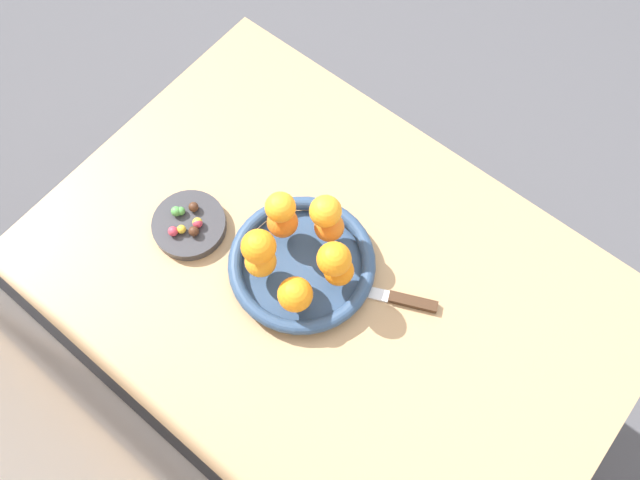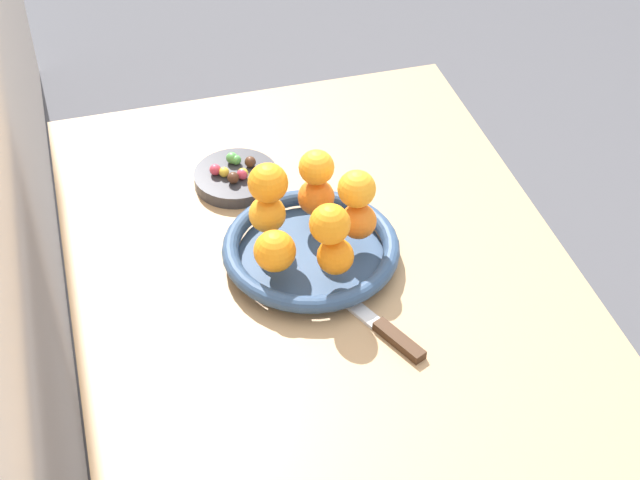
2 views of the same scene
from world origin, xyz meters
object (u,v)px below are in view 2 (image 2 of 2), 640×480
object	(u,v)px
fruit_bowl	(311,250)
candy_ball_2	(232,158)
orange_8	(332,224)
orange_1	(335,256)
candy_dish	(236,178)
orange_7	(316,167)
dining_table	(327,324)
candy_ball_1	(242,174)
candy_ball_4	(224,172)
candy_ball_6	(215,170)
orange_0	(275,251)
candy_ball_0	(233,178)
orange_2	(358,221)
orange_4	(267,214)
candy_ball_5	(243,174)
candy_ball_3	(236,160)
orange_6	(268,183)
knife	(370,318)
orange_5	(357,189)
orange_3	(316,197)
candy_ball_7	(250,162)

from	to	relation	value
fruit_bowl	candy_ball_2	size ratio (longest dim) A/B	13.82
orange_8	orange_1	bearing A→B (deg)	-151.62
candy_dish	orange_7	world-z (taller)	orange_7
dining_table	candy_ball_1	world-z (taller)	candy_ball_1
orange_7	candy_ball_2	size ratio (longest dim) A/B	2.79
orange_1	candy_ball_4	xyz separation A→B (m)	(0.29, 0.11, -0.04)
candy_ball_4	candy_ball_6	xyz separation A→B (m)	(0.01, 0.01, 0.00)
orange_7	candy_dish	bearing A→B (deg)	32.79
candy_dish	orange_0	bearing A→B (deg)	-178.75
candy_ball_0	orange_2	bearing A→B (deg)	-142.73
orange_4	candy_ball_5	xyz separation A→B (m)	(0.16, 0.01, -0.04)
orange_8	candy_ball_3	size ratio (longest dim) A/B	3.55
orange_1	candy_ball_3	xyz separation A→B (m)	(0.32, 0.08, -0.04)
orange_4	candy_ball_6	world-z (taller)	orange_4
candy_dish	candy_ball_4	bearing A→B (deg)	100.67
orange_1	candy_ball_2	bearing A→B (deg)	15.36
dining_table	candy_dish	bearing A→B (deg)	16.42
fruit_bowl	orange_0	world-z (taller)	orange_0
orange_2	orange_6	distance (m)	0.15
candy_ball_6	orange_2	bearing A→B (deg)	-142.51
candy_ball_2	knife	distance (m)	0.42
orange_0	candy_ball_5	distance (m)	0.25
candy_ball_3	candy_ball_4	size ratio (longest dim) A/B	0.99
orange_2	orange_7	xyz separation A→B (m)	(0.07, 0.05, 0.06)
dining_table	candy_ball_6	world-z (taller)	candy_ball_6
orange_1	orange_7	distance (m)	0.15
orange_6	candy_ball_1	size ratio (longest dim) A/B	3.20
orange_6	candy_ball_4	distance (m)	0.20
orange_5	candy_ball_3	bearing A→B (deg)	29.24
candy_dish	orange_5	xyz separation A→B (m)	(-0.22, -0.14, 0.11)
candy_dish	orange_5	bearing A→B (deg)	-146.94
orange_3	candy_ball_6	distance (m)	0.21
candy_ball_3	candy_ball_6	size ratio (longest dim) A/B	0.88
orange_1	orange_2	bearing A→B (deg)	-40.15
orange_1	candy_ball_7	distance (m)	0.31
orange_6	knife	size ratio (longest dim) A/B	0.25
candy_ball_0	candy_ball_2	xyz separation A→B (m)	(0.05, -0.01, -0.00)
orange_3	candy_ball_6	size ratio (longest dim) A/B	3.02
orange_0	candy_ball_6	world-z (taller)	orange_0
orange_0	candy_ball_1	world-z (taller)	orange_0
orange_8	candy_ball_7	xyz separation A→B (m)	(0.30, 0.06, -0.09)
orange_8	candy_ball_4	xyz separation A→B (m)	(0.28, 0.11, -0.09)
candy_dish	orange_2	xyz separation A→B (m)	(-0.23, -0.14, 0.06)
candy_ball_4	candy_ball_5	xyz separation A→B (m)	(-0.01, -0.03, 0.00)
orange_6	candy_dish	bearing A→B (deg)	6.03
orange_3	candy_ball_0	xyz separation A→B (m)	(0.13, 0.11, -0.04)
dining_table	knife	world-z (taller)	knife
dining_table	orange_2	size ratio (longest dim) A/B	19.77
orange_4	candy_ball_0	world-z (taller)	orange_4
candy_dish	orange_3	bearing A→B (deg)	-147.80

